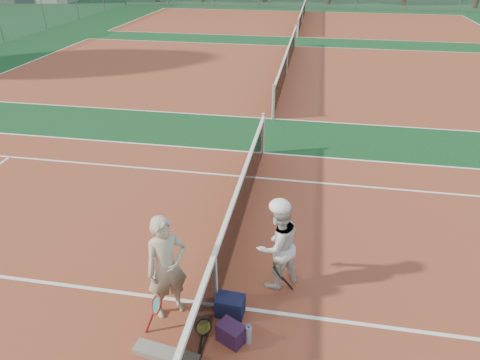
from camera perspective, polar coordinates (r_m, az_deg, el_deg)
name	(u,v)px	position (r m, az deg, el deg)	size (l,w,h in m)	color
ground	(216,305)	(6.80, -3.16, -16.33)	(130.00, 130.00, 0.00)	#0F3A1B
court_main	(216,305)	(6.80, -3.16, -16.31)	(23.77, 10.97, 0.01)	brown
court_far_a	(287,73)	(18.80, 6.22, 13.99)	(23.77, 10.97, 0.01)	brown
court_far_b	(302,22)	(32.02, 8.25, 20.09)	(23.77, 10.97, 0.01)	brown
net_main	(215,280)	(6.45, -3.29, -13.15)	(0.10, 10.98, 1.02)	black
net_far_a	(287,61)	(18.68, 6.31, 15.49)	(0.10, 10.98, 1.02)	black
net_far_b	(302,15)	(31.95, 8.32, 20.99)	(0.10, 10.98, 1.02)	black
player_a	(167,267)	(6.24, -9.74, -11.43)	(0.60, 0.40, 1.65)	#B6A88D
player_b	(278,245)	(6.69, 5.05, -8.68)	(0.73, 0.57, 1.51)	silver
racket_red	(157,313)	(6.40, -10.95, -17.01)	(0.28, 0.27, 0.56)	maroon
racket_black_held	(278,280)	(6.82, 5.11, -13.19)	(0.35, 0.27, 0.52)	black
racket_spare	(203,328)	(6.45, -4.90, -19.06)	(0.60, 0.27, 0.10)	black
sports_bag_navy	(230,306)	(6.56, -1.32, -16.43)	(0.41, 0.28, 0.32)	black
sports_bag_purple	(231,333)	(6.23, -1.21, -19.75)	(0.36, 0.25, 0.29)	#28112D
net_cover_canvas	(166,354)	(6.21, -9.79, -21.94)	(0.91, 0.21, 0.10)	slate
water_bottle	(249,335)	(6.21, 1.16, -19.97)	(0.09, 0.09, 0.30)	silver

